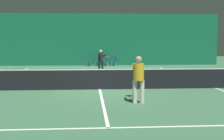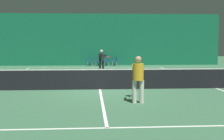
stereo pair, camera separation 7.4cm
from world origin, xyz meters
TOP-DOWN VIEW (x-y plane):
  - ground_plane at (0.00, 0.00)m, footprint 60.00×60.00m
  - backdrop_curtain at (0.00, 14.31)m, footprint 23.00×0.12m
  - court_line_baseline_far at (0.00, 11.90)m, footprint 11.00×0.10m
  - court_line_service_far at (0.00, 6.40)m, footprint 8.25×0.10m
  - court_line_service_near at (0.00, -6.40)m, footprint 8.25×0.10m
  - court_line_sideline_right at (5.50, 0.00)m, footprint 0.10×23.80m
  - court_line_centre at (0.00, 0.00)m, footprint 0.10×12.80m
  - tennis_net at (0.00, 0.00)m, footprint 12.00×0.10m
  - player_near at (1.28, -3.23)m, footprint 0.49×1.39m
  - player_far at (0.37, 7.88)m, footprint 0.88×1.34m
  - courtside_chair_0 at (-0.44, 13.76)m, footprint 0.44×0.44m
  - courtside_chair_1 at (0.31, 13.76)m, footprint 0.44×0.44m
  - courtside_chair_2 at (1.06, 13.76)m, footprint 0.44×0.44m
  - courtside_chair_3 at (1.80, 13.76)m, footprint 0.44×0.44m

SIDE VIEW (x-z plane):
  - ground_plane at x=0.00m, z-range 0.00..0.00m
  - court_line_baseline_far at x=0.00m, z-range 0.00..0.00m
  - court_line_service_far at x=0.00m, z-range 0.00..0.00m
  - court_line_service_near at x=0.00m, z-range 0.00..0.00m
  - court_line_sideline_right at x=5.50m, z-range 0.00..0.00m
  - court_line_centre at x=0.00m, z-range 0.00..0.00m
  - courtside_chair_0 at x=-0.44m, z-range 0.07..0.91m
  - courtside_chair_1 at x=0.31m, z-range 0.07..0.91m
  - courtside_chair_2 at x=1.06m, z-range 0.07..0.91m
  - courtside_chair_3 at x=1.80m, z-range 0.07..0.91m
  - tennis_net at x=0.00m, z-range -0.02..1.05m
  - player_far at x=0.37m, z-range 0.13..1.74m
  - player_near at x=1.28m, z-range 0.14..1.83m
  - backdrop_curtain at x=0.00m, z-range 0.00..4.70m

